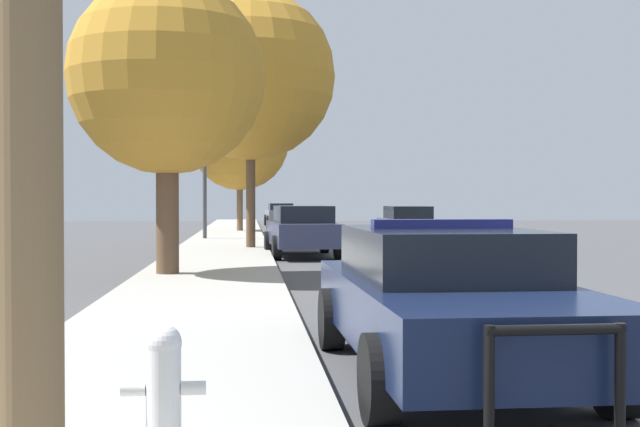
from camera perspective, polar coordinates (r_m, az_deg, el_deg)
sidewalk_left at (r=7.39m, az=-11.58°, el=-11.67°), size 3.00×110.00×0.13m
police_car at (r=7.76m, az=8.99°, el=-5.89°), size 2.15×5.04×1.49m
fire_hydrant at (r=5.15m, az=-11.06°, el=-11.78°), size 0.52×0.23×0.78m
traffic_light at (r=32.24m, az=-6.05°, el=4.25°), size 3.04×0.35×4.81m
car_background_distant at (r=50.53m, az=-2.84°, el=-0.02°), size 1.97×4.50×1.43m
car_background_midblock at (r=23.55m, az=-1.27°, el=-1.16°), size 2.17×4.64×1.50m
car_background_oncoming at (r=29.93m, az=6.31°, el=-0.76°), size 1.91×4.35×1.43m
tree_sidewalk_far at (r=40.16m, az=-5.73°, el=5.13°), size 4.89×4.89×6.89m
tree_sidewalk_mid at (r=26.42m, az=-4.97°, el=9.75°), size 5.51×5.51×8.33m
tree_sidewalk_near at (r=17.26m, az=-10.83°, el=9.50°), size 4.12×4.12×6.20m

